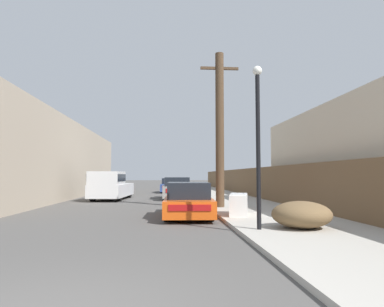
# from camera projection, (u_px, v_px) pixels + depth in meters

# --- Properties ---
(sidewalk_curb) EXTENTS (4.20, 63.00, 0.12)m
(sidewalk_curb) POSITION_uv_depth(u_px,v_px,m) (216.00, 194.00, 27.25)
(sidewalk_curb) COLOR #ADA89E
(sidewalk_curb) RESTS_ON ground
(discarded_fridge) EXTENTS (0.99, 1.72, 0.80)m
(discarded_fridge) POSITION_uv_depth(u_px,v_px,m) (239.00, 204.00, 12.53)
(discarded_fridge) COLOR silver
(discarded_fridge) RESTS_ON sidewalk_curb
(parked_sports_car_red) EXTENTS (1.94, 4.59, 1.31)m
(parked_sports_car_red) POSITION_uv_depth(u_px,v_px,m) (188.00, 201.00, 12.99)
(parked_sports_car_red) COLOR #E05114
(parked_sports_car_red) RESTS_ON ground
(car_parked_mid) EXTENTS (1.88, 4.46, 1.44)m
(car_parked_mid) POSITION_uv_depth(u_px,v_px,m) (176.00, 189.00, 22.89)
(car_parked_mid) COLOR gray
(car_parked_mid) RESTS_ON ground
(car_parked_far) EXTENTS (1.92, 4.27, 1.32)m
(car_parked_far) POSITION_uv_depth(u_px,v_px,m) (171.00, 186.00, 31.43)
(car_parked_far) COLOR #2D478C
(car_parked_far) RESTS_ON ground
(pickup_truck) EXTENTS (2.30, 5.55, 1.81)m
(pickup_truck) POSITION_uv_depth(u_px,v_px,m) (110.00, 186.00, 21.91)
(pickup_truck) COLOR silver
(pickup_truck) RESTS_ON ground
(utility_pole) EXTENTS (1.80, 0.39, 7.21)m
(utility_pole) POSITION_uv_depth(u_px,v_px,m) (220.00, 128.00, 15.94)
(utility_pole) COLOR #4C3826
(utility_pole) RESTS_ON sidewalk_curb
(street_lamp) EXTENTS (0.26, 0.26, 4.47)m
(street_lamp) POSITION_uv_depth(u_px,v_px,m) (258.00, 133.00, 9.34)
(street_lamp) COLOR black
(street_lamp) RESTS_ON sidewalk_curb
(brush_pile) EXTENTS (1.63, 1.59, 0.74)m
(brush_pile) POSITION_uv_depth(u_px,v_px,m) (301.00, 215.00, 9.41)
(brush_pile) COLOR brown
(brush_pile) RESTS_ON sidewalk_curb
(wooden_fence) EXTENTS (0.08, 45.93, 1.96)m
(wooden_fence) POSITION_uv_depth(u_px,v_px,m) (246.00, 182.00, 25.58)
(wooden_fence) COLOR brown
(wooden_fence) RESTS_ON sidewalk_curb
(building_left_block) EXTENTS (7.00, 26.53, 5.19)m
(building_left_block) POSITION_uv_depth(u_px,v_px,m) (31.00, 161.00, 24.30)
(building_left_block) COLOR tan
(building_left_block) RESTS_ON ground
(building_right_house) EXTENTS (6.00, 13.05, 4.68)m
(building_right_house) POSITION_uv_depth(u_px,v_px,m) (377.00, 159.00, 15.87)
(building_right_house) COLOR beige
(building_right_house) RESTS_ON ground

